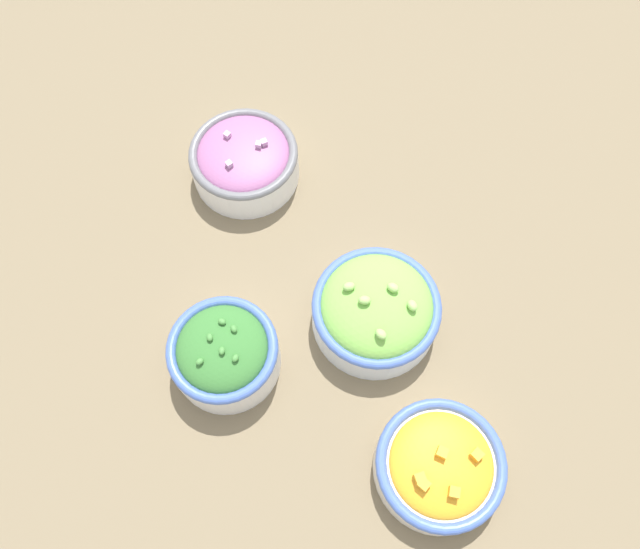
{
  "coord_description": "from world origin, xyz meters",
  "views": [
    {
      "loc": [
        0.13,
        -0.28,
        0.73
      ],
      "look_at": [
        0.0,
        0.0,
        0.03
      ],
      "focal_mm": 35.0,
      "sensor_mm": 36.0,
      "label": 1
    }
  ],
  "objects_px": {
    "bowl_lettuce": "(376,310)",
    "bowl_squash": "(440,465)",
    "bowl_broccoli": "(224,353)",
    "bowl_red_onion": "(244,160)"
  },
  "relations": [
    {
      "from": "bowl_red_onion",
      "to": "bowl_broccoli",
      "type": "xyz_separation_m",
      "value": [
        0.1,
        -0.25,
        0.01
      ]
    },
    {
      "from": "bowl_lettuce",
      "to": "bowl_squash",
      "type": "bearing_deg",
      "value": -45.64
    },
    {
      "from": "bowl_lettuce",
      "to": "bowl_broccoli",
      "type": "bearing_deg",
      "value": -138.34
    },
    {
      "from": "bowl_lettuce",
      "to": "bowl_red_onion",
      "type": "relative_size",
      "value": 1.06
    },
    {
      "from": "bowl_squash",
      "to": "bowl_red_onion",
      "type": "bearing_deg",
      "value": 145.18
    },
    {
      "from": "bowl_squash",
      "to": "bowl_broccoli",
      "type": "relative_size",
      "value": 1.11
    },
    {
      "from": "bowl_squash",
      "to": "bowl_broccoli",
      "type": "xyz_separation_m",
      "value": [
        -0.27,
        0.01,
        0.01
      ]
    },
    {
      "from": "bowl_lettuce",
      "to": "bowl_squash",
      "type": "xyz_separation_m",
      "value": [
        0.13,
        -0.13,
        -0.01
      ]
    },
    {
      "from": "bowl_lettuce",
      "to": "bowl_squash",
      "type": "distance_m",
      "value": 0.19
    },
    {
      "from": "bowl_lettuce",
      "to": "bowl_broccoli",
      "type": "height_order",
      "value": "bowl_lettuce"
    }
  ]
}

